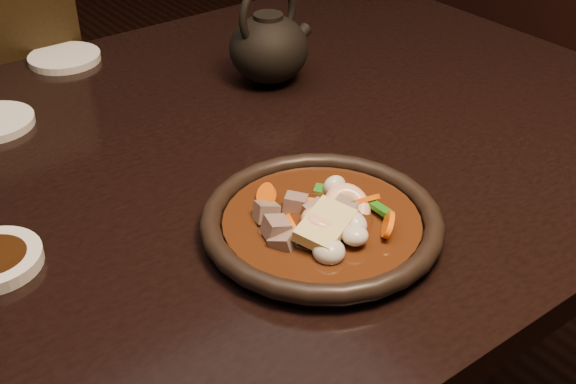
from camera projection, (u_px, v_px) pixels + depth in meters
table at (126, 236)px, 0.91m from camera, size 1.60×0.90×0.75m
plate at (322, 223)px, 0.78m from camera, size 0.27×0.27×0.03m
stirfry at (324, 221)px, 0.78m from camera, size 0.15×0.17×0.05m
saucer_right at (65, 58)px, 1.18m from camera, size 0.12×0.12×0.01m
teapot at (269, 45)px, 1.08m from camera, size 0.15×0.12×0.16m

